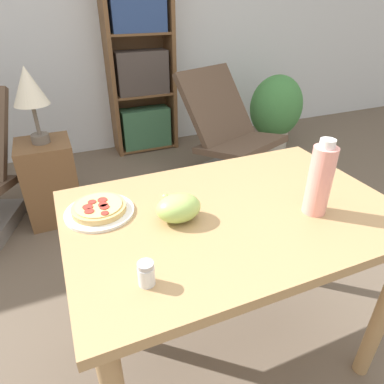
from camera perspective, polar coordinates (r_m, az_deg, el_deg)
The scene contains 12 objects.
ground_plane at distance 1.68m, azimuth 6.79°, elevation -26.29°, with size 14.00×14.00×0.00m, color brown.
wall_back at distance 3.44m, azimuth -15.99°, elevation 27.72°, with size 8.00×0.05×2.60m.
dining_table at distance 1.24m, azimuth 6.52°, elevation -7.51°, with size 1.12×0.74×0.76m.
pizza_on_plate at distance 1.18m, azimuth -15.21°, elevation -2.83°, with size 0.23×0.23×0.04m.
grape_bunch at distance 1.10m, azimuth -2.32°, elevation -2.65°, with size 0.15×0.12×0.09m.
drink_bottle at distance 1.17m, azimuth 20.55°, elevation 1.96°, with size 0.08×0.08×0.26m.
salt_shaker at distance 0.89m, azimuth -7.64°, elevation -13.32°, with size 0.04×0.04×0.07m.
lounge_chair_far at distance 2.86m, azimuth 6.33°, elevation 7.30°, with size 0.79×0.92×0.88m.
bookshelf at distance 3.40m, azimuth -8.50°, elevation 19.52°, with size 0.61×0.27×1.64m.
side_table at distance 2.52m, azimuth -22.48°, elevation 1.64°, with size 0.34×0.34×0.57m.
table_lamp at distance 2.32m, azimuth -25.54°, elevation 15.15°, with size 0.21×0.21×0.47m.
potted_plant_floor at distance 3.60m, azimuth 13.79°, elevation 13.10°, with size 0.54×0.46×0.72m.
Camera 1 is at (-0.52, -0.77, 1.40)m, focal length 32.00 mm.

